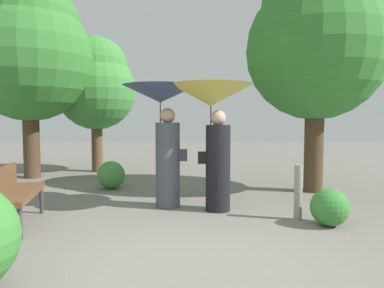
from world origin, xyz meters
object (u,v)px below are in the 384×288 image
park_bench (12,191)px  tree_near_left (96,83)px  tree_near_right (316,38)px  tree_mid_left (29,48)px  person_left (163,119)px  person_right (213,115)px  path_marker_post (298,192)px

park_bench → tree_near_left: (-0.15, 5.37, 2.03)m
park_bench → tree_near_right: bearing=-75.9°
tree_near_left → tree_mid_left: size_ratio=0.75×
person_left → park_bench: size_ratio=1.34×
person_left → park_bench: person_left is taller
person_left → park_bench: 2.56m
tree_near_left → person_right: bearing=-56.0°
person_left → person_right: (0.84, -0.27, 0.06)m
tree_near_left → path_marker_post: tree_near_left is taller
person_left → path_marker_post: bearing=-103.7°
person_left → tree_near_left: tree_near_left is taller
person_right → park_bench: (-2.90, -0.87, -1.08)m
park_bench → path_marker_post: (4.15, 0.29, -0.09)m
tree_near_right → path_marker_post: 3.62m
tree_near_left → park_bench: bearing=-88.4°
path_marker_post → park_bench: bearing=-176.0°
park_bench → tree_near_left: bearing=-9.7°
tree_near_left → path_marker_post: size_ratio=4.62×
person_left → tree_mid_left: bearing=57.3°
tree_mid_left → person_left: bearing=-41.0°
path_marker_post → person_right: bearing=155.4°
tree_near_right → path_marker_post: bearing=-114.3°
person_left → path_marker_post: person_left is taller
park_bench → person_right: bearing=-84.5°
tree_near_right → tree_mid_left: tree_mid_left is taller
person_left → tree_near_left: bearing=35.7°
tree_mid_left → path_marker_post: tree_mid_left is taller
person_left → tree_near_right: size_ratio=0.43×
person_right → tree_near_left: (-3.04, 4.51, 0.95)m
tree_near_left → tree_near_right: 6.07m
tree_near_left → tree_mid_left: tree_mid_left is taller
park_bench → tree_near_right: tree_near_right is taller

